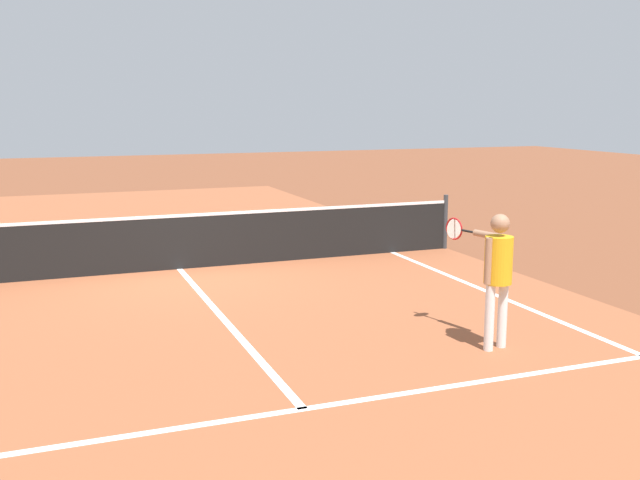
{
  "coord_description": "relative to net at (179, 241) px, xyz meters",
  "views": [
    {
      "loc": [
        -2.17,
        -12.53,
        2.81
      ],
      "look_at": [
        1.34,
        -3.33,
        1.0
      ],
      "focal_mm": 41.36,
      "sensor_mm": 36.0,
      "label": 1
    }
  ],
  "objects": [
    {
      "name": "line_service_near",
      "position": [
        0.0,
        -6.4,
        -0.49
      ],
      "size": [
        8.22,
        0.1,
        0.01
      ],
      "primitive_type": "cube",
      "color": "white",
      "rests_on": "ground_plane"
    },
    {
      "name": "line_center_service",
      "position": [
        0.0,
        -3.2,
        -0.49
      ],
      "size": [
        0.1,
        6.4,
        0.01
      ],
      "primitive_type": "cube",
      "color": "white",
      "rests_on": "ground_plane"
    },
    {
      "name": "player_near",
      "position": [
        2.68,
        -5.52,
        0.49
      ],
      "size": [
        0.41,
        1.2,
        1.59
      ],
      "color": "white",
      "rests_on": "ground_plane"
    },
    {
      "name": "net",
      "position": [
        0.0,
        0.0,
        0.0
      ],
      "size": [
        10.61,
        0.09,
        1.07
      ],
      "color": "#33383D",
      "rests_on": "ground_plane"
    },
    {
      "name": "court_surface_inbounds",
      "position": [
        0.0,
        0.0,
        -0.49
      ],
      "size": [
        10.62,
        24.4,
        0.0
      ],
      "primitive_type": "cube",
      "color": "#9E5433",
      "rests_on": "ground_plane"
    },
    {
      "name": "ground_plane",
      "position": [
        0.0,
        0.0,
        -0.49
      ],
      "size": [
        60.0,
        60.0,
        0.0
      ],
      "primitive_type": "plane",
      "color": "brown"
    },
    {
      "name": "line_sideline_right",
      "position": [
        4.11,
        -5.95,
        -0.49
      ],
      "size": [
        0.1,
        11.89,
        0.01
      ],
      "primitive_type": "cube",
      "color": "white",
      "rests_on": "ground_plane"
    }
  ]
}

